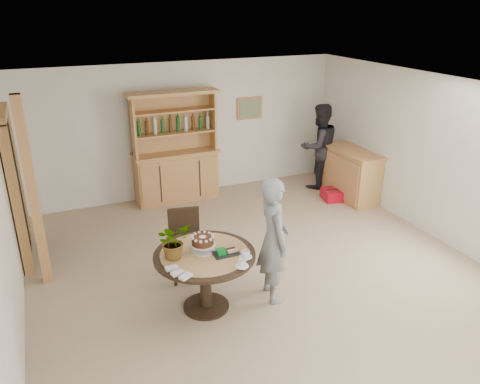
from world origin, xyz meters
name	(u,v)px	position (x,y,z in m)	size (l,w,h in m)	color
ground	(268,282)	(0.00, 0.00, 0.00)	(7.00, 7.00, 0.00)	tan
room_shell	(271,158)	(0.00, 0.01, 1.74)	(6.04, 7.04, 2.52)	white
doorway	(15,187)	(-2.93, 2.00, 1.11)	(0.13, 1.10, 2.18)	black
pine_post	(33,195)	(-2.70, 1.20, 1.25)	(0.12, 0.12, 2.50)	#BB804F
hutch	(176,164)	(-0.30, 3.24, 0.69)	(1.62, 0.54, 2.04)	#DCB15D
sideboard	(351,174)	(2.74, 2.00, 0.47)	(0.54, 1.26, 0.94)	#DCB15D
dining_table	(205,264)	(-0.95, -0.20, 0.60)	(1.20, 1.20, 0.76)	black
dining_chair	(185,239)	(-0.94, 0.63, 0.54)	(0.49, 0.49, 0.95)	black
birthday_cake	(203,242)	(-0.95, -0.15, 0.88)	(0.30, 0.30, 0.20)	white
flower_vase	(173,241)	(-1.30, -0.15, 0.97)	(0.38, 0.33, 0.42)	#3F7233
gift_tray	(226,252)	(-0.74, -0.32, 0.79)	(0.30, 0.20, 0.08)	black
coffee_cup_a	(246,254)	(-0.55, -0.48, 0.80)	(0.15, 0.15, 0.09)	white
coffee_cup_b	(242,264)	(-0.67, -0.65, 0.79)	(0.15, 0.15, 0.08)	white
napkins	(178,272)	(-1.36, -0.51, 0.77)	(0.24, 0.33, 0.03)	white
teen_boy	(273,240)	(-0.10, -0.30, 0.80)	(0.58, 0.38, 1.60)	gray
adult_person	(319,146)	(2.47, 2.73, 0.84)	(0.82, 0.64, 1.68)	black
red_suitcase	(339,194)	(2.50, 2.01, 0.10)	(0.66, 0.51, 0.21)	red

